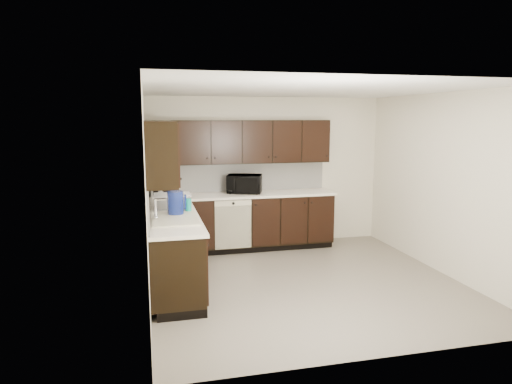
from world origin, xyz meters
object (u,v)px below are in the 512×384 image
sink (175,224)px  toaster_oven (163,188)px  storage_bin (172,201)px  blue_pitcher (175,203)px  microwave (244,184)px

sink → toaster_oven: sink is taller
storage_bin → blue_pitcher: blue_pitcher is taller
microwave → storage_bin: bearing=-121.3°
toaster_oven → blue_pitcher: size_ratio=1.29×
toaster_oven → blue_pitcher: 1.53m
microwave → toaster_oven: 1.30m
toaster_oven → microwave: bearing=-3.4°
storage_bin → toaster_oven: bearing=94.8°
sink → microwave: (1.23, 1.75, 0.21)m
sink → blue_pitcher: 0.33m
storage_bin → blue_pitcher: bearing=-88.6°
blue_pitcher → storage_bin: bearing=108.9°
toaster_oven → blue_pitcher: blue_pitcher is taller
microwave → blue_pitcher: (-1.20, -1.50, 0.00)m
sink → microwave: microwave is taller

